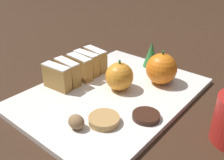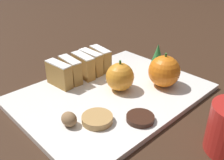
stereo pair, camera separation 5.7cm
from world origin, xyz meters
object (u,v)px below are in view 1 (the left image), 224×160
Objects in this scene: orange_near at (119,76)px; orange_far at (161,69)px; walnut at (76,122)px; chocolate_cookie at (146,116)px.

orange_far reaches higher than orange_near.
orange_near is 0.11m from orange_far.
chocolate_cookie is at bearing 52.48° from walnut.
orange_far is at bearing 83.42° from walnut.
walnut is at bearing -79.89° from orange_near.
orange_far is (0.06, 0.09, 0.00)m from orange_near.
chocolate_cookie is (0.11, -0.06, -0.03)m from orange_near.
orange_near is 1.35× the size of chocolate_cookie.
chocolate_cookie is at bearing -26.81° from orange_near.
orange_near reaches higher than walnut.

